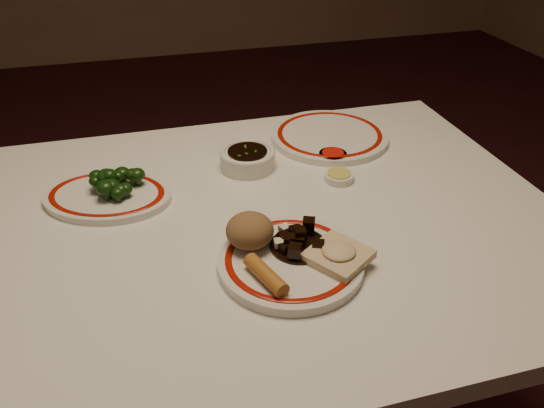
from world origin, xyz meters
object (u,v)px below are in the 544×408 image
at_px(spring_roll, 266,275).
at_px(broccoli_pile, 111,182).
at_px(soy_bowl, 248,159).
at_px(rice_mound, 250,231).
at_px(dining_table, 254,255).
at_px(fried_wonton, 339,254).
at_px(broccoli_plate, 107,196).
at_px(stirfry_heap, 298,241).
at_px(main_plate, 291,261).

height_order(spring_roll, broccoli_pile, broccoli_pile).
xyz_separation_m(spring_roll, soy_bowl, (0.06, 0.40, -0.01)).
relative_size(rice_mound, spring_roll, 0.89).
xyz_separation_m(dining_table, fried_wonton, (0.10, -0.18, 0.12)).
xyz_separation_m(dining_table, broccoli_pile, (-0.26, 0.14, 0.13)).
relative_size(dining_table, broccoli_plate, 3.88).
xyz_separation_m(stirfry_heap, broccoli_pile, (-0.30, 0.27, 0.01)).
relative_size(main_plate, broccoli_pile, 2.69).
bearing_deg(spring_roll, fried_wonton, -9.83).
xyz_separation_m(main_plate, broccoli_plate, (-0.30, 0.30, -0.00)).
xyz_separation_m(main_plate, rice_mound, (-0.06, 0.05, 0.04)).
bearing_deg(soy_bowl, spring_roll, -98.99).
distance_m(dining_table, broccoli_plate, 0.32).
xyz_separation_m(main_plate, broccoli_pile, (-0.28, 0.30, 0.03)).
bearing_deg(broccoli_pile, fried_wonton, -42.04).
bearing_deg(main_plate, broccoli_plate, 134.92).
bearing_deg(broccoli_pile, spring_roll, -56.52).
xyz_separation_m(spring_roll, fried_wonton, (0.13, 0.02, -0.00)).
bearing_deg(main_plate, rice_mound, 137.18).
bearing_deg(fried_wonton, broccoli_plate, 139.11).
relative_size(dining_table, rice_mound, 14.49).
xyz_separation_m(broccoli_plate, soy_bowl, (0.30, 0.06, 0.01)).
bearing_deg(spring_roll, rice_mound, 72.10).
bearing_deg(broccoli_pile, broccoli_plate, -173.11).
xyz_separation_m(rice_mound, fried_wonton, (0.13, -0.08, -0.02)).
relative_size(spring_roll, broccoli_pile, 0.84).
distance_m(spring_roll, fried_wonton, 0.13).
distance_m(rice_mound, broccoli_plate, 0.34).
distance_m(main_plate, rice_mound, 0.09).
relative_size(stirfry_heap, broccoli_plate, 0.33).
relative_size(stirfry_heap, soy_bowl, 0.83).
bearing_deg(broccoli_pile, main_plate, -46.52).
bearing_deg(spring_roll, broccoli_pile, 104.36).
bearing_deg(spring_roll, broccoli_plate, 105.96).
bearing_deg(spring_roll, stirfry_heap, 24.78).
height_order(main_plate, fried_wonton, fried_wonton).
relative_size(spring_roll, soy_bowl, 0.77).
relative_size(dining_table, soy_bowl, 9.92).
bearing_deg(broccoli_pile, soy_bowl, 10.65).
distance_m(dining_table, spring_roll, 0.24).
distance_m(spring_roll, broccoli_plate, 0.42).
distance_m(main_plate, soy_bowl, 0.35).
bearing_deg(main_plate, broccoli_pile, 133.48).
xyz_separation_m(rice_mound, stirfry_heap, (0.08, -0.03, -0.02)).
bearing_deg(fried_wonton, stirfry_heap, 136.38).
xyz_separation_m(rice_mound, soy_bowl, (0.07, 0.30, -0.03)).
xyz_separation_m(rice_mound, spring_roll, (0.00, -0.10, -0.02)).
bearing_deg(spring_roll, soy_bowl, 61.89).
distance_m(rice_mound, spring_roll, 0.10).
bearing_deg(rice_mound, broccoli_pile, 132.61).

